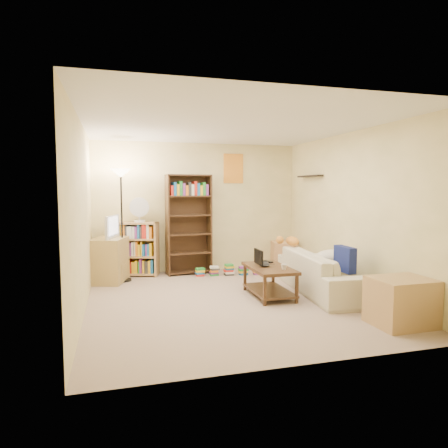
# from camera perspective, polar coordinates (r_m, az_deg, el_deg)

# --- Properties ---
(room) EXTENTS (4.50, 4.54, 2.52)m
(room) POSITION_cam_1_polar(r_m,az_deg,el_deg) (5.69, 0.91, 5.14)
(room) COLOR tan
(room) RESTS_ON ground
(sofa) EXTENTS (2.30, 1.24, 0.63)m
(sofa) POSITION_cam_1_polar(r_m,az_deg,el_deg) (6.47, 14.14, -6.71)
(sofa) COLOR beige
(sofa) RESTS_ON ground
(navy_pillow) EXTENTS (0.13, 0.41, 0.37)m
(navy_pillow) POSITION_cam_1_polar(r_m,az_deg,el_deg) (6.05, 16.88, -4.83)
(navy_pillow) COLOR navy
(navy_pillow) RESTS_ON sofa
(cream_blanket) EXTENTS (0.58, 0.41, 0.25)m
(cream_blanket) POSITION_cam_1_polar(r_m,az_deg,el_deg) (6.54, 15.24, -4.62)
(cream_blanket) COLOR silver
(cream_blanket) RESTS_ON sofa
(tabby_cat) EXTENTS (0.49, 0.21, 0.17)m
(tabby_cat) POSITION_cam_1_polar(r_m,az_deg,el_deg) (7.06, 9.43, -2.39)
(tabby_cat) COLOR orange
(tabby_cat) RESTS_ON sofa
(coffee_table) EXTENTS (0.58, 1.02, 0.45)m
(coffee_table) POSITION_cam_1_polar(r_m,az_deg,el_deg) (6.07, 6.49, -7.51)
(coffee_table) COLOR #482E1B
(coffee_table) RESTS_ON ground
(laptop) EXTENTS (0.48, 0.42, 0.03)m
(laptop) POSITION_cam_1_polar(r_m,az_deg,el_deg) (6.14, 6.24, -5.76)
(laptop) COLOR black
(laptop) RESTS_ON coffee_table
(laptop_screen) EXTENTS (0.02, 0.34, 0.23)m
(laptop_screen) POSITION_cam_1_polar(r_m,az_deg,el_deg) (6.07, 4.95, -4.71)
(laptop_screen) COLOR white
(laptop_screen) RESTS_ON laptop
(mug) EXTENTS (0.12, 0.12, 0.08)m
(mug) POSITION_cam_1_polar(r_m,az_deg,el_deg) (5.83, 8.57, -6.09)
(mug) COLOR silver
(mug) RESTS_ON coffee_table
(tv_remote) EXTENTS (0.11, 0.19, 0.02)m
(tv_remote) POSITION_cam_1_polar(r_m,az_deg,el_deg) (6.39, 6.35, -5.36)
(tv_remote) COLOR black
(tv_remote) RESTS_ON coffee_table
(tv_stand) EXTENTS (0.70, 0.84, 0.77)m
(tv_stand) POSITION_cam_1_polar(r_m,az_deg,el_deg) (7.22, -16.06, -4.97)
(tv_stand) COLOR tan
(tv_stand) RESTS_ON ground
(television) EXTENTS (0.73, 0.47, 0.39)m
(television) POSITION_cam_1_polar(r_m,az_deg,el_deg) (7.14, -16.18, -0.38)
(television) COLOR black
(television) RESTS_ON tv_stand
(tall_bookshelf) EXTENTS (0.87, 0.36, 1.88)m
(tall_bookshelf) POSITION_cam_1_polar(r_m,az_deg,el_deg) (7.55, -5.05, 0.30)
(tall_bookshelf) COLOR #3D2A17
(tall_bookshelf) RESTS_ON ground
(short_bookshelf) EXTENTS (0.84, 0.54, 1.00)m
(short_bookshelf) POSITION_cam_1_polar(r_m,az_deg,el_deg) (7.60, -12.35, -3.50)
(short_bookshelf) COLOR tan
(short_bookshelf) RESTS_ON ground
(desk_fan) EXTENTS (0.36, 0.20, 0.46)m
(desk_fan) POSITION_cam_1_polar(r_m,az_deg,el_deg) (7.48, -12.01, 2.02)
(desk_fan) COLOR silver
(desk_fan) RESTS_ON short_bookshelf
(floor_lamp) EXTENTS (0.33, 0.33, 1.95)m
(floor_lamp) POSITION_cam_1_polar(r_m,az_deg,el_deg) (7.12, -14.48, 4.42)
(floor_lamp) COLOR black
(floor_lamp) RESTS_ON ground
(side_table) EXTENTS (0.57, 0.57, 0.54)m
(side_table) POSITION_cam_1_polar(r_m,az_deg,el_deg) (8.24, 8.56, -4.39)
(side_table) COLOR tan
(side_table) RESTS_ON ground
(end_cabinet) EXTENTS (0.68, 0.57, 0.56)m
(end_cabinet) POSITION_cam_1_polar(r_m,az_deg,el_deg) (5.24, 23.98, -10.12)
(end_cabinet) COLOR tan
(end_cabinet) RESTS_ON ground
(book_stacks) EXTENTS (1.25, 0.29, 0.21)m
(book_stacks) POSITION_cam_1_polar(r_m,az_deg,el_deg) (7.52, 0.88, -6.64)
(book_stacks) COLOR red
(book_stacks) RESTS_ON ground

